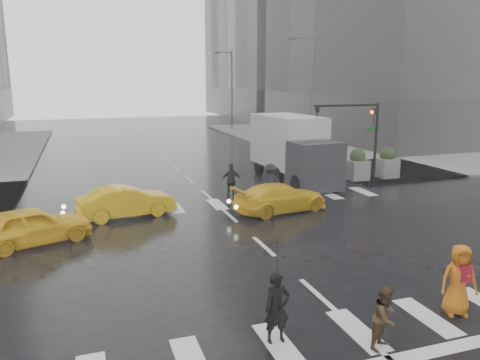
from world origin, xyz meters
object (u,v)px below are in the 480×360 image
object	(u,v)px
taxi_front	(32,226)
taxi_mid	(126,202)
box_truck	(295,147)
traffic_signal_pole	(361,126)
pedestrian_orange	(459,280)
pedestrian_brown	(385,317)

from	to	relation	value
taxi_front	taxi_mid	world-z (taller)	taxi_front
box_truck	taxi_mid	bearing A→B (deg)	-160.57
traffic_signal_pole	pedestrian_orange	bearing A→B (deg)	-113.76
pedestrian_orange	box_truck	bearing A→B (deg)	100.64
pedestrian_orange	taxi_mid	size ratio (longest dim) A/B	0.45
pedestrian_orange	taxi_front	xyz separation A→B (m)	(-10.54, 8.96, -0.23)
taxi_mid	box_truck	xyz separation A→B (m)	(9.86, 4.18, 1.32)
traffic_signal_pole	taxi_front	xyz separation A→B (m)	(-16.76, -5.15, -2.52)
taxi_front	box_truck	size ratio (longest dim) A/B	0.58
pedestrian_brown	taxi_mid	size ratio (longest dim) A/B	0.35
traffic_signal_pole	box_truck	bearing A→B (deg)	156.62
pedestrian_orange	box_truck	size ratio (longest dim) A/B	0.26
taxi_front	box_truck	xyz separation A→B (m)	(13.38, 6.61, 1.30)
pedestrian_orange	taxi_front	size ratio (longest dim) A/B	0.45
pedestrian_orange	taxi_mid	world-z (taller)	pedestrian_orange
traffic_signal_pole	taxi_front	bearing A→B (deg)	-162.92
traffic_signal_pole	box_truck	xyz separation A→B (m)	(-3.38, 1.46, -1.23)
traffic_signal_pole	pedestrian_orange	distance (m)	15.58
traffic_signal_pole	taxi_mid	world-z (taller)	traffic_signal_pole
traffic_signal_pole	pedestrian_brown	distance (m)	17.44
box_truck	pedestrian_orange	bearing A→B (deg)	-103.87
pedestrian_orange	taxi_front	world-z (taller)	pedestrian_orange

